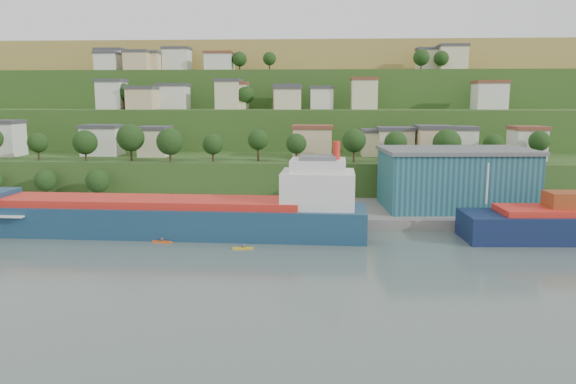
{
  "coord_description": "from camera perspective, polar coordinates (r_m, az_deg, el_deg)",
  "views": [
    {
      "loc": [
        16.18,
        -91.73,
        24.96
      ],
      "look_at": [
        10.12,
        15.0,
        7.34
      ],
      "focal_mm": 35.0,
      "sensor_mm": 36.0,
      "label": 1
    }
  ],
  "objects": [
    {
      "name": "ground",
      "position": [
        96.44,
        -6.56,
        -5.7
      ],
      "size": [
        500.0,
        500.0,
        0.0
      ],
      "primitive_type": "plane",
      "color": "#485852",
      "rests_on": "ground"
    },
    {
      "name": "quay",
      "position": [
        122.37,
        4.97,
        -2.45
      ],
      "size": [
        220.0,
        26.0,
        4.0
      ],
      "primitive_type": "cube",
      "color": "slate",
      "rests_on": "ground"
    },
    {
      "name": "hillside",
      "position": [
        262.1,
        -0.31,
        3.91
      ],
      "size": [
        360.0,
        210.84,
        96.0
      ],
      "color": "#284719",
      "rests_on": "ground"
    },
    {
      "name": "cargo_ship_near",
      "position": [
        107.46,
        -11.6,
        -2.54
      ],
      "size": [
        77.24,
        14.54,
        19.77
      ],
      "rotation": [
        0.0,
        0.0,
        -0.03
      ],
      "color": "navy",
      "rests_on": "ground"
    },
    {
      "name": "warehouse",
      "position": [
        124.72,
        16.59,
        1.35
      ],
      "size": [
        32.29,
        21.18,
        12.8
      ],
      "rotation": [
        0.0,
        0.0,
        0.07
      ],
      "color": "navy",
      "rests_on": "quay"
    },
    {
      "name": "dinghy",
      "position": [
        126.97,
        -24.24,
        -2.09
      ],
      "size": [
        4.11,
        2.81,
        0.77
      ],
      "primitive_type": "cube",
      "rotation": [
        0.0,
        0.0,
        -0.39
      ],
      "color": "silver",
      "rests_on": "pebble_beach"
    },
    {
      "name": "kayak_orange",
      "position": [
        102.03,
        -12.69,
        -4.88
      ],
      "size": [
        3.66,
        1.23,
        0.9
      ],
      "rotation": [
        0.0,
        0.0,
        -0.17
      ],
      "color": "#E75614",
      "rests_on": "ground"
    },
    {
      "name": "kayak_yellow",
      "position": [
        95.68,
        -4.6,
        -5.63
      ],
      "size": [
        3.59,
        1.06,
        0.88
      ],
      "rotation": [
        0.0,
        0.0,
        0.13
      ],
      "color": "gold",
      "rests_on": "ground"
    }
  ]
}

